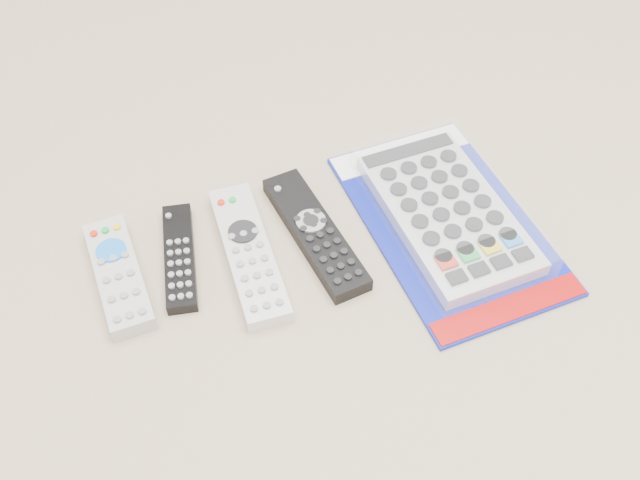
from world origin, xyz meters
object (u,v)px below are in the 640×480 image
object	(u,v)px
remote_small_grey	(119,275)
remote_large_black	(315,233)
remote_silver_dvd	(249,254)
jumbo_remote_packaged	(448,211)
remote_slim_black	(180,257)

from	to	relation	value
remote_small_grey	remote_large_black	distance (m)	0.24
remote_silver_dvd	jumbo_remote_packaged	xyz separation A→B (m)	(0.25, -0.03, 0.01)
remote_small_grey	remote_large_black	world-z (taller)	remote_small_grey
remote_small_grey	remote_slim_black	distance (m)	0.07
remote_slim_black	remote_silver_dvd	xyz separation A→B (m)	(0.08, -0.03, 0.00)
remote_slim_black	jumbo_remote_packaged	size ratio (longest dim) A/B	0.49
remote_small_grey	jumbo_remote_packaged	size ratio (longest dim) A/B	0.51
remote_silver_dvd	remote_small_grey	bearing A→B (deg)	174.76
jumbo_remote_packaged	remote_large_black	bearing A→B (deg)	167.36
remote_slim_black	remote_small_grey	bearing A→B (deg)	-165.94
remote_large_black	jumbo_remote_packaged	xyz separation A→B (m)	(0.16, -0.03, 0.01)
remote_silver_dvd	remote_large_black	distance (m)	0.09
remote_small_grey	jumbo_remote_packaged	distance (m)	0.41
jumbo_remote_packaged	remote_slim_black	bearing A→B (deg)	168.83
remote_silver_dvd	remote_large_black	size ratio (longest dim) A/B	1.02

